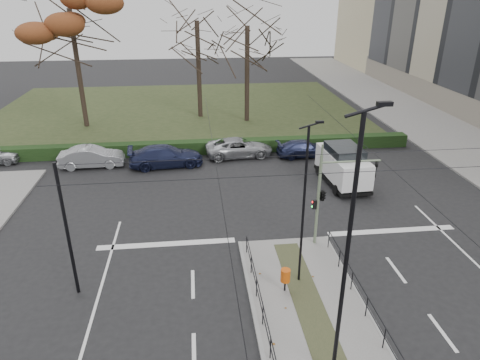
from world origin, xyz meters
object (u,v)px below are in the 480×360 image
Objects in this scene: litter_bin at (285,276)px; white_van at (343,164)px; streetlamp_median_far at (304,206)px; rust_tree at (69,8)px; traffic_light at (324,194)px; parked_car_fourth at (239,147)px; bare_tree_center at (197,28)px; streetlamp_median_near at (347,256)px; bare_tree_near at (247,33)px; parked_car_fifth at (304,148)px; parked_car_second at (92,157)px; parked_car_third at (166,156)px.

white_van reaches higher than litter_bin.
rust_tree is at bearing 119.70° from streetlamp_median_far.
parked_car_fourth is at bearing 101.73° from traffic_light.
litter_bin is 0.21× the size of parked_car_fourth.
bare_tree_center is at bearing 11.53° from rust_tree.
parked_car_fourth is at bearing 92.37° from streetlamp_median_near.
bare_tree_center is 4.96m from bare_tree_near.
white_van is at bearing -62.74° from bare_tree_center.
parked_car_fifth is at bearing 73.04° from litter_bin.
bare_tree_center is at bearing 96.26° from streetlamp_median_near.
streetlamp_median_far reaches higher than parked_car_second.
streetlamp_median_near is 5.19m from streetlamp_median_far.
white_van is 26.55m from rust_tree.
white_van is (5.33, 10.11, -2.48)m from streetlamp_median_far.
bare_tree_center is (-2.85, 28.17, 7.68)m from litter_bin.
parked_car_fourth is 8.59m from white_van.
parked_car_second is at bearing 164.18° from white_van.
streetlamp_median_far is (0.06, 5.09, -1.00)m from streetlamp_median_near.
parked_car_third reaches higher than parked_car_fifth.
parked_car_second is 5.39m from parked_car_third.
parked_car_third is 16.53m from rust_tree.
rust_tree is (-13.65, 25.97, 9.56)m from litter_bin.
bare_tree_near is at bearing 14.40° from parked_car_fifth.
litter_bin is at bearing 159.60° from parked_car_fifth.
parked_car_third is 10.63m from parked_car_fifth.
white_van is 1.19× the size of parked_car_fifth.
parked_car_third is at bearing 108.12° from streetlamp_median_near.
streetlamp_median_far is 1.36× the size of parked_car_third.
bare_tree_center reaches higher than parked_car_fifth.
rust_tree reaches higher than bare_tree_center.
parked_car_third is 12.63m from white_van.
rust_tree is 3.15× the size of parked_car_fifth.
parked_car_second is (-11.80, 20.07, -4.07)m from streetlamp_median_near.
parked_car_second is at bearing -123.25° from bare_tree_center.
streetlamp_median_near is 0.76× the size of bare_tree_center.
litter_bin is at bearing 175.43° from parked_car_fourth.
traffic_light reaches higher than litter_bin.
parked_car_fourth is (-0.93, 15.95, -3.12)m from streetlamp_median_far.
traffic_light is at bearing 58.41° from streetlamp_median_far.
parked_car_fifth is (4.11, 15.39, -3.21)m from streetlamp_median_far.
litter_bin is at bearing -165.27° from parked_car_third.
parked_car_fifth is at bearing -91.19° from parked_car_third.
parked_car_second reaches higher than litter_bin.
parked_car_second is (-11.85, 14.98, -3.08)m from streetlamp_median_far.
bare_tree_near is at bearing 88.05° from streetlamp_median_far.
traffic_light is at bearing -77.59° from bare_tree_center.
streetlamp_median_far is 1.58× the size of parked_car_second.
white_van reaches higher than parked_car_second.
parked_car_second is 0.86× the size of parked_car_third.
streetlamp_median_near is 1.27× the size of streetlamp_median_far.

